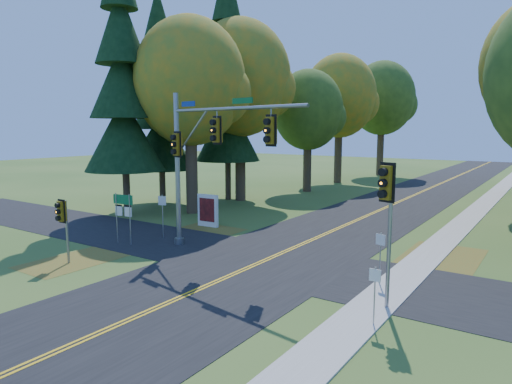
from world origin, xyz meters
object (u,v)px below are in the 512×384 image
Objects in this scene: traffic_mast at (203,150)px; info_kiosk at (208,211)px; east_signal_pole at (387,199)px; route_sign_cluster at (123,209)px.

traffic_mast is 7.37m from info_kiosk.
traffic_mast is at bearing -176.54° from east_signal_pole.
traffic_mast is at bearing -54.57° from info_kiosk.
route_sign_cluster reaches higher than info_kiosk.
traffic_mast reaches higher than info_kiosk.
info_kiosk is at bearing 138.17° from traffic_mast.
east_signal_pole reaches higher than route_sign_cluster.
info_kiosk is (-13.77, 7.02, -2.85)m from east_signal_pole.
route_sign_cluster is at bearing -167.79° from east_signal_pole.
east_signal_pole is 1.84× the size of route_sign_cluster.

